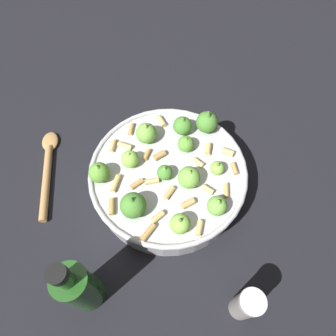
# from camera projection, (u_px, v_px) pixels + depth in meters

# --- Properties ---
(ground_plane) EXTENTS (2.40, 2.40, 0.00)m
(ground_plane) POSITION_uv_depth(u_px,v_px,m) (168.00, 185.00, 0.64)
(ground_plane) COLOR black
(cooking_pan) EXTENTS (0.31, 0.31, 0.12)m
(cooking_pan) POSITION_uv_depth(u_px,v_px,m) (168.00, 176.00, 0.60)
(cooking_pan) COLOR #B7B7BC
(cooking_pan) RESTS_ON ground
(pepper_shaker) EXTENTS (0.04, 0.04, 0.10)m
(pepper_shaker) POSITION_uv_depth(u_px,v_px,m) (246.00, 305.00, 0.48)
(pepper_shaker) COLOR gray
(pepper_shaker) RESTS_ON ground
(olive_oil_bottle) EXTENTS (0.05, 0.05, 0.19)m
(olive_oil_bottle) POSITION_uv_depth(u_px,v_px,m) (79.00, 288.00, 0.47)
(olive_oil_bottle) COLOR #1E4C19
(olive_oil_bottle) RESTS_ON ground
(wooden_spoon) EXTENTS (0.20, 0.14, 0.02)m
(wooden_spoon) POSITION_uv_depth(u_px,v_px,m) (48.00, 167.00, 0.65)
(wooden_spoon) COLOR #B2844C
(wooden_spoon) RESTS_ON ground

